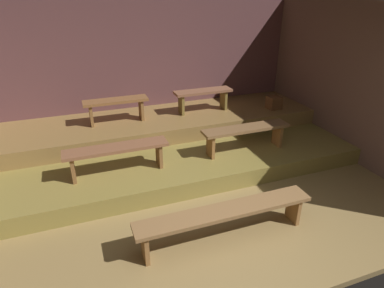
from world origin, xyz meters
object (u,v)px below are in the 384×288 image
(bench_lower_right, at_px, (246,132))
(wooden_crate_middle, at_px, (274,103))
(bench_middle_left, at_px, (116,105))
(bench_floor_center, at_px, (225,214))
(bench_middle_right, at_px, (203,95))
(bench_lower_left, at_px, (117,152))

(bench_lower_right, height_order, wooden_crate_middle, wooden_crate_middle)
(bench_middle_left, distance_m, wooden_crate_middle, 3.12)
(bench_lower_right, xyz_separation_m, wooden_crate_middle, (1.19, 1.00, 0.06))
(bench_floor_center, relative_size, bench_middle_right, 1.94)
(bench_middle_left, relative_size, bench_middle_right, 1.00)
(bench_middle_right, bearing_deg, wooden_crate_middle, -14.21)
(bench_middle_right, bearing_deg, bench_lower_left, -144.55)
(bench_lower_left, height_order, bench_lower_right, same)
(bench_lower_left, relative_size, bench_middle_right, 1.32)
(bench_middle_left, height_order, bench_middle_right, same)
(wooden_crate_middle, bearing_deg, bench_floor_center, -131.82)
(bench_middle_left, bearing_deg, wooden_crate_middle, -6.57)
(bench_lower_right, bearing_deg, bench_floor_center, -125.31)
(bench_floor_center, distance_m, bench_lower_left, 1.89)
(bench_lower_left, height_order, bench_middle_right, bench_middle_right)
(bench_middle_right, bearing_deg, bench_floor_center, -106.93)
(bench_middle_right, relative_size, wooden_crate_middle, 4.56)
(bench_lower_left, xyz_separation_m, bench_middle_right, (1.91, 1.36, 0.27))
(bench_lower_left, bearing_deg, bench_middle_left, 80.78)
(bench_middle_right, bearing_deg, bench_middle_left, 180.00)
(bench_middle_right, distance_m, wooden_crate_middle, 1.47)
(bench_lower_left, relative_size, bench_middle_left, 1.32)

